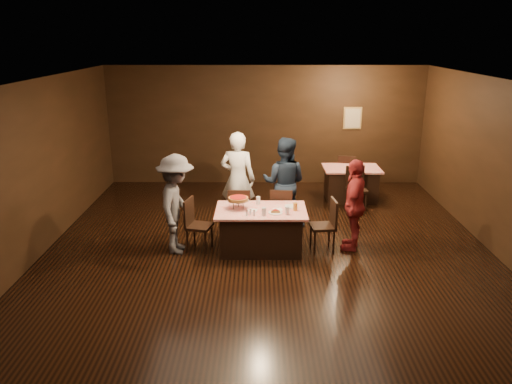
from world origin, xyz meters
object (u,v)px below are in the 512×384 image
diner_red_shirt (354,205)px  chair_end_right (323,225)px  diner_grey_knit (176,204)px  glass_back (258,200)px  diner_navy_hoodie (284,183)px  glass_front_right (287,211)px  chair_back_far (347,173)px  plate_empty (292,206)px  chair_end_left (199,225)px  pizza_stand (238,199)px  chair_back_near (357,189)px  back_table (351,184)px  chair_far_right (282,211)px  chair_far_left (240,211)px  main_table (261,230)px  diner_white_jacket (238,179)px  glass_amber (295,207)px  glass_front_left (264,212)px

diner_red_shirt → chair_end_right: bearing=-63.6°
diner_grey_knit → glass_back: 1.47m
diner_navy_hoodie → glass_front_right: bearing=104.4°
chair_back_far → plate_empty: size_ratio=3.80×
chair_end_left → pizza_stand: size_ratio=2.50×
pizza_stand → chair_back_near: bearing=40.5°
chair_back_near → chair_back_far: same height
back_table → chair_far_right: chair_far_right is taller
chair_end_left → diner_navy_hoodie: diner_navy_hoodie is taller
chair_far_left → diner_navy_hoodie: 1.06m
chair_far_left → main_table: bearing=121.2°
chair_end_right → diner_red_shirt: 0.67m
diner_white_jacket → diner_grey_knit: bearing=63.5°
chair_end_left → glass_back: chair_end_left is taller
glass_back → chair_far_left: bearing=127.9°
chair_far_right → glass_front_right: chair_far_right is taller
chair_far_right → chair_end_right: size_ratio=1.00×
chair_end_right → chair_back_far: 3.65m
chair_end_right → chair_back_near: size_ratio=1.00×
chair_back_near → glass_amber: (-1.52, -2.25, 0.37)m
diner_navy_hoodie → glass_amber: 1.24m
main_table → chair_far_right: bearing=61.9°
pizza_stand → glass_front_left: size_ratio=2.71×
diner_navy_hoodie → diner_grey_knit: (-1.94, -1.24, -0.03)m
chair_end_left → chair_back_near: (3.22, 2.20, 0.00)m
chair_back_near → glass_front_right: (-1.67, -2.45, 0.37)m
glass_front_right → glass_back: same height
back_table → chair_far_left: size_ratio=1.37×
back_table → diner_red_shirt: 2.89m
diner_grey_knit → chair_back_near: bearing=-55.6°
plate_empty → diner_white_jacket: bearing=132.0°
chair_back_near → pizza_stand: (-2.52, -2.15, 0.48)m
plate_empty → glass_front_left: (-0.50, -0.45, 0.06)m
diner_white_jacket → pizza_stand: size_ratio=5.06×
chair_end_right → glass_front_right: bearing=-75.1°
main_table → glass_front_right: 0.69m
chair_end_right → diner_white_jacket: 2.07m
chair_far_right → glass_back: size_ratio=6.79×
plate_empty → chair_back_near: bearing=52.6°
glass_front_right → glass_back: 0.74m
diner_grey_knit → glass_front_right: (1.93, -0.19, -0.05)m
diner_red_shirt → glass_front_right: size_ratio=11.88×
diner_navy_hoodie → pizza_stand: bearing=67.5°
chair_far_left → plate_empty: 1.16m
chair_back_far → diner_grey_knit: 5.08m
diner_red_shirt → glass_back: 1.73m
diner_navy_hoodie → plate_empty: bearing=109.8°
chair_end_right → plate_empty: chair_end_right is taller
diner_grey_knit → glass_back: (1.43, 0.36, -0.05)m
diner_red_shirt → pizza_stand: size_ratio=4.38×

